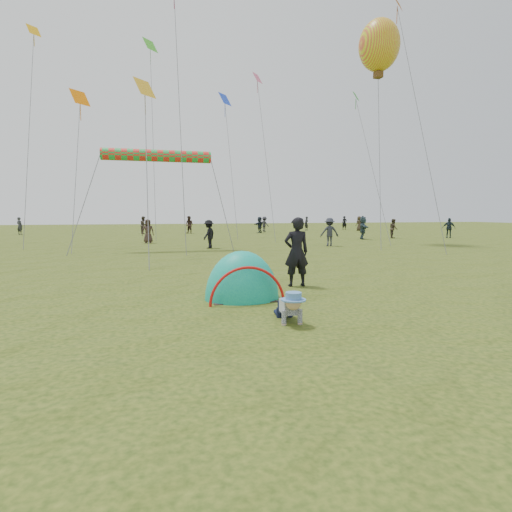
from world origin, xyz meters
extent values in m
plane|color=#20350F|center=(0.00, 0.00, 0.00)|extent=(140.00, 140.00, 0.00)
ellipsoid|color=#0A807F|center=(-1.05, 2.11, 0.00)|extent=(1.83, 1.52, 2.32)
imported|color=black|center=(0.78, 3.32, 0.97)|extent=(0.73, 0.50, 1.94)
imported|color=black|center=(19.80, 37.39, 0.83)|extent=(0.66, 0.49, 1.67)
imported|color=#3A2824|center=(0.60, 33.20, 0.88)|extent=(1.08, 1.05, 1.75)
imported|color=#252F37|center=(21.33, 35.74, 0.86)|extent=(1.04, 0.97, 1.72)
imported|color=#28272E|center=(8.95, 35.07, 0.83)|extent=(1.12, 1.23, 1.66)
imported|color=#2C404B|center=(12.92, 20.95, 0.89)|extent=(1.00, 1.73, 1.78)
imported|color=black|center=(14.63, 36.94, 0.81)|extent=(0.51, 0.66, 1.63)
imported|color=#3E3428|center=(16.03, 21.53, 0.79)|extent=(0.86, 0.94, 1.58)
imported|color=#202D37|center=(20.71, 20.74, 0.82)|extent=(0.98, 0.94, 1.64)
imported|color=black|center=(0.12, 15.96, 0.83)|extent=(1.11, 1.23, 1.65)
imported|color=#372C20|center=(20.27, 34.69, 0.84)|extent=(0.91, 0.69, 1.68)
imported|color=black|center=(7.73, 32.69, 0.83)|extent=(1.43, 1.45, 1.66)
imported|color=#2D2E34|center=(-15.18, 35.29, 0.83)|extent=(0.72, 0.66, 1.66)
imported|color=#3B312C|center=(-3.80, 33.84, 0.86)|extent=(0.77, 0.93, 1.72)
imported|color=#282A34|center=(7.62, 15.74, 0.88)|extent=(1.25, 0.90, 1.75)
imported|color=#382923|center=(-3.33, 21.10, 0.82)|extent=(0.83, 0.58, 1.63)
cylinder|color=red|center=(-2.69, 15.59, 5.14)|extent=(5.78, 0.64, 0.64)
plane|color=#C44D04|center=(11.05, 14.52, 14.20)|extent=(1.00, 1.00, 0.82)
plane|color=#FE7600|center=(-7.04, 19.58, 8.95)|extent=(1.14, 1.14, 0.93)
plane|color=gold|center=(-3.23, 12.60, 7.77)|extent=(1.03, 1.03, 0.84)
plane|color=green|center=(-2.78, 28.21, 15.71)|extent=(1.27, 1.27, 1.04)
plane|color=blue|center=(3.27, 27.56, 11.69)|extent=(1.25, 1.25, 1.02)
plane|color=#DB5C82|center=(5.36, 24.67, 12.70)|extent=(0.97, 0.97, 0.79)
plane|color=#FDB00C|center=(-10.12, 22.85, 13.80)|extent=(0.84, 0.84, 0.69)
plane|color=#239622|center=(11.40, 19.81, 10.41)|extent=(0.77, 0.77, 0.63)
camera|label=1|loc=(-3.13, -7.11, 2.06)|focal=28.00mm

